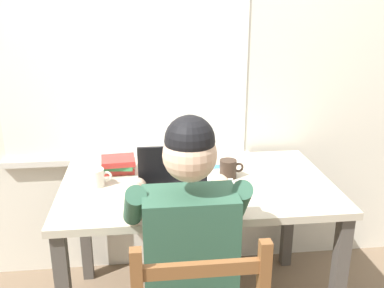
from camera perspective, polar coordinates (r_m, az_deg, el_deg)
The scene contains 12 objects.
back_wall at distance 2.50m, azimuth -0.94°, elevation 11.00°, with size 6.00×0.08×2.60m.
desk at distance 2.22m, azimuth 0.62°, elevation -7.37°, with size 1.34×0.81×0.75m.
seated_person at distance 1.77m, azimuth -0.66°, elevation -13.12°, with size 0.50×0.60×1.26m.
laptop at distance 1.99m, azimuth -2.27°, elevation -5.66°, with size 0.33×0.28×0.23m.
computer_mouse at distance 1.99m, azimuth 5.18°, elevation -6.91°, with size 0.06×0.10×0.03m, color black.
coffee_mug_white at distance 2.17m, azimuth -12.43°, elevation -4.30°, with size 0.12×0.08×0.09m.
coffee_mug_dark at distance 2.23m, azimuth 4.79°, elevation -3.25°, with size 0.12×0.09×0.09m.
book_stack_main at distance 2.32m, azimuth -9.62°, elevation -2.65°, with size 0.18×0.17×0.08m.
paper_pile_near_laptop at distance 2.22m, azimuth 1.82°, elevation -4.41°, with size 0.26×0.19×0.01m, color white.
paper_pile_back_corner at distance 2.22m, azimuth -1.28°, elevation -4.41°, with size 0.19×0.14×0.01m, color white.
paper_pile_side at distance 2.16m, azimuth 0.10°, elevation -5.13°, with size 0.21×0.16×0.01m, color white.
landscape_photo_print at distance 2.36m, azimuth 2.56°, elevation -3.11°, with size 0.13×0.09×0.00m, color teal.
Camera 1 is at (-0.25, -1.98, 1.63)m, focal length 40.75 mm.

